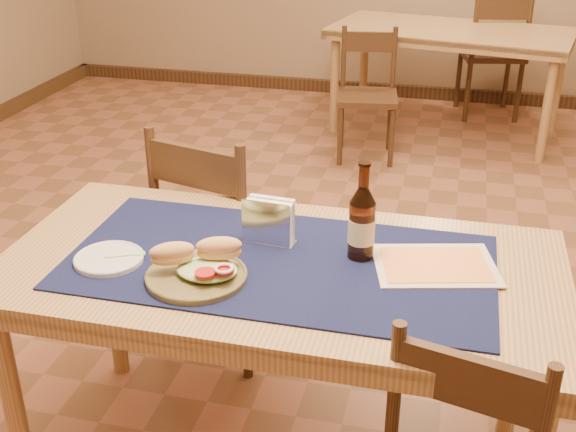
% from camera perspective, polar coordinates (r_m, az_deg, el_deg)
% --- Properties ---
extents(main_table, '(1.60, 0.80, 0.75)m').
position_cam_1_polar(main_table, '(2.09, -0.65, -5.66)').
color(main_table, '#A7834F').
rests_on(main_table, ground).
extents(placemat, '(1.20, 0.60, 0.01)m').
position_cam_1_polar(placemat, '(2.05, -0.66, -3.63)').
color(placemat, '#10173C').
rests_on(placemat, main_table).
extents(baseboard, '(6.00, 7.00, 0.10)m').
position_cam_1_polar(baseboard, '(3.09, 3.11, -7.85)').
color(baseboard, '#3F2B16').
rests_on(baseboard, ground).
extents(back_table, '(1.74, 1.10, 0.75)m').
position_cam_1_polar(back_table, '(5.29, 12.70, 13.39)').
color(back_table, '#A7834F').
rests_on(back_table, ground).
extents(chair_main_far, '(0.53, 0.53, 0.95)m').
position_cam_1_polar(chair_main_far, '(2.76, -5.15, -1.61)').
color(chair_main_far, '#3F2B16').
rests_on(chair_main_far, ground).
extents(chair_back_near, '(0.44, 0.44, 0.83)m').
position_cam_1_polar(chair_back_near, '(4.80, 6.29, 9.68)').
color(chair_back_near, '#3F2B16').
rests_on(chair_back_near, ground).
extents(chair_back_far, '(0.52, 0.52, 0.96)m').
position_cam_1_polar(chair_back_far, '(5.78, 15.90, 12.34)').
color(chair_back_far, '#3F2B16').
rests_on(chair_back_far, ground).
extents(sandwich_plate, '(0.28, 0.28, 0.11)m').
position_cam_1_polar(sandwich_plate, '(1.97, -7.07, -4.16)').
color(sandwich_plate, brown).
rests_on(sandwich_plate, placemat).
extents(side_plate, '(0.20, 0.20, 0.02)m').
position_cam_1_polar(side_plate, '(2.11, -13.97, -3.25)').
color(side_plate, silver).
rests_on(side_plate, placemat).
extents(fork, '(0.11, 0.06, 0.00)m').
position_cam_1_polar(fork, '(2.10, -12.53, -3.02)').
color(fork, '#98E47D').
rests_on(fork, side_plate).
extents(beer_bottle, '(0.08, 0.08, 0.29)m').
position_cam_1_polar(beer_bottle, '(2.03, 5.85, -0.55)').
color(beer_bottle, '#46200C').
rests_on(beer_bottle, placemat).
extents(napkin_holder, '(0.16, 0.07, 0.14)m').
position_cam_1_polar(napkin_holder, '(2.12, -1.54, -0.49)').
color(napkin_holder, white).
rests_on(napkin_holder, placemat).
extents(menu_card, '(0.39, 0.32, 0.01)m').
position_cam_1_polar(menu_card, '(2.06, 11.55, -3.81)').
color(menu_card, beige).
rests_on(menu_card, placemat).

